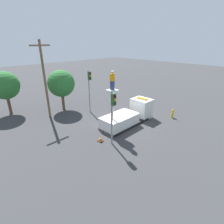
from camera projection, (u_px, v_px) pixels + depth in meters
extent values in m
plane|color=#38383A|center=(125.00, 124.00, 19.31)|extent=(120.00, 120.00, 0.00)
cube|color=black|center=(125.00, 123.00, 19.27)|extent=(5.86, 2.28, 0.24)
cube|color=silver|center=(119.00, 121.00, 18.46)|extent=(4.05, 2.22, 1.34)
cube|color=silver|center=(141.00, 108.00, 20.80)|extent=(1.82, 2.22, 2.27)
cube|color=black|center=(146.00, 103.00, 21.22)|extent=(0.03, 1.89, 0.91)
cube|color=orange|center=(142.00, 98.00, 20.34)|extent=(0.36, 1.33, 0.14)
cylinder|color=silver|center=(112.00, 108.00, 17.10)|extent=(0.22, 0.22, 2.17)
cube|color=white|center=(112.00, 94.00, 16.55)|extent=(0.91, 0.91, 0.90)
cube|color=navy|center=(112.00, 85.00, 16.22)|extent=(0.34, 0.26, 0.84)
cube|color=#F29E0C|center=(112.00, 77.00, 15.94)|extent=(0.40, 0.26, 0.66)
sphere|color=tan|center=(112.00, 72.00, 15.77)|extent=(0.23, 0.23, 0.23)
cylinder|color=white|center=(112.00, 71.00, 15.74)|extent=(0.26, 0.26, 0.09)
cylinder|color=gray|center=(112.00, 119.00, 14.83)|extent=(0.14, 0.14, 4.87)
cube|color=#2D512D|center=(114.00, 99.00, 14.02)|extent=(0.34, 0.28, 1.00)
sphere|color=#490707|center=(115.00, 96.00, 13.78)|extent=(0.22, 0.22, 0.22)
sphere|color=gold|center=(115.00, 100.00, 13.90)|extent=(0.22, 0.22, 0.22)
sphere|color=#083710|center=(115.00, 104.00, 14.01)|extent=(0.22, 0.22, 0.22)
cylinder|color=gray|center=(89.00, 92.00, 21.71)|extent=(0.14, 0.14, 5.36)
cube|color=#2D512D|center=(89.00, 76.00, 20.80)|extent=(0.34, 0.28, 1.00)
sphere|color=#490707|center=(90.00, 73.00, 20.56)|extent=(0.22, 0.22, 0.22)
sphere|color=gold|center=(90.00, 76.00, 20.68)|extent=(0.22, 0.22, 0.22)
sphere|color=#083710|center=(91.00, 79.00, 20.80)|extent=(0.22, 0.22, 0.22)
cylinder|color=gold|center=(172.00, 114.00, 20.87)|extent=(0.25, 0.25, 0.90)
sphere|color=gold|center=(173.00, 110.00, 20.67)|extent=(0.21, 0.21, 0.21)
cylinder|color=gold|center=(172.00, 114.00, 20.71)|extent=(0.12, 0.10, 0.10)
cylinder|color=gold|center=(173.00, 113.00, 20.95)|extent=(0.12, 0.10, 0.10)
cube|color=black|center=(101.00, 141.00, 16.07)|extent=(0.48, 0.48, 0.03)
cone|color=orange|center=(100.00, 139.00, 15.97)|extent=(0.40, 0.40, 0.58)
cylinder|color=white|center=(100.00, 138.00, 15.96)|extent=(0.21, 0.21, 0.08)
cylinder|color=brown|center=(9.00, 104.00, 21.77)|extent=(0.36, 0.36, 2.45)
sphere|color=#286B2D|center=(5.00, 85.00, 20.86)|extent=(3.36, 3.36, 3.36)
cylinder|color=brown|center=(63.00, 101.00, 23.10)|extent=(0.36, 0.36, 2.34)
sphere|color=#286B2D|center=(61.00, 83.00, 22.20)|extent=(3.41, 3.41, 3.41)
cylinder|color=brown|center=(45.00, 81.00, 19.68)|extent=(0.26, 0.26, 8.74)
cube|color=brown|center=(40.00, 45.00, 18.25)|extent=(2.20, 0.16, 0.16)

